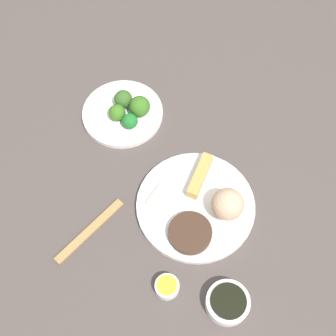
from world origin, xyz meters
TOP-DOWN VIEW (x-y plane):
  - tabletop at (0.00, 0.00)m, footprint 2.20×2.20m
  - main_plate at (0.00, 0.05)m, footprint 0.28×0.28m
  - rice_scoop at (-0.02, 0.12)m, footprint 0.08×0.08m
  - spring_roll at (-0.06, 0.02)m, footprint 0.12×0.05m
  - crab_rangoon_wonton at (0.03, -0.02)m, footprint 0.06×0.06m
  - stir_fry_heap at (0.07, 0.08)m, footprint 0.10×0.10m
  - broccoli_plate at (-0.12, -0.26)m, footprint 0.22×0.22m
  - broccoli_floret_0 at (-0.10, -0.25)m, footprint 0.04×0.04m
  - broccoli_floret_1 at (-0.10, -0.21)m, footprint 0.04×0.04m
  - broccoli_floret_2 at (-0.15, -0.21)m, footprint 0.06×0.06m
  - broccoli_floret_3 at (-0.14, -0.27)m, footprint 0.05×0.05m
  - soy_sauce_bowl at (0.16, 0.23)m, footprint 0.09×0.09m
  - soy_sauce_bowl_liquid at (0.16, 0.23)m, footprint 0.08×0.08m
  - sauce_ramekin_hot_mustard at (0.20, 0.10)m, footprint 0.05×0.05m
  - sauce_ramekin_hot_mustard_liquid at (0.20, 0.10)m, footprint 0.04×0.04m
  - chopsticks_pair at (0.19, -0.12)m, footprint 0.20×0.05m

SIDE VIEW (x-z plane):
  - tabletop at x=0.00m, z-range 0.00..0.02m
  - chopsticks_pair at x=0.19m, z-range 0.02..0.03m
  - broccoli_plate at x=-0.12m, z-range 0.02..0.03m
  - main_plate at x=0.00m, z-range 0.02..0.04m
  - sauce_ramekin_hot_mustard at x=0.20m, z-range 0.02..0.05m
  - soy_sauce_bowl at x=0.16m, z-range 0.02..0.05m
  - crab_rangoon_wonton at x=0.03m, z-range 0.04..0.05m
  - stir_fry_heap at x=0.07m, z-range 0.04..0.06m
  - sauce_ramekin_hot_mustard_liquid at x=0.20m, z-range 0.05..0.05m
  - spring_roll at x=-0.06m, z-range 0.04..0.06m
  - soy_sauce_bowl_liquid at x=0.16m, z-range 0.05..0.06m
  - broccoli_floret_1 at x=-0.10m, z-range 0.03..0.08m
  - broccoli_floret_0 at x=-0.10m, z-range 0.03..0.08m
  - broccoli_floret_3 at x=-0.14m, z-range 0.03..0.08m
  - broccoli_floret_2 at x=-0.15m, z-range 0.03..0.09m
  - rice_scoop at x=-0.02m, z-range 0.04..0.11m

